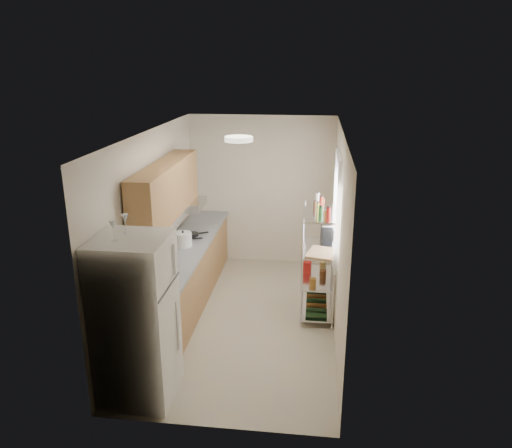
{
  "coord_description": "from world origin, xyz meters",
  "views": [
    {
      "loc": [
        0.92,
        -6.18,
        3.45
      ],
      "look_at": [
        0.14,
        0.25,
        1.33
      ],
      "focal_mm": 35.0,
      "sensor_mm": 36.0,
      "label": 1
    }
  ],
  "objects": [
    {
      "name": "counter_run",
      "position": [
        -0.92,
        0.44,
        0.45
      ],
      "size": [
        0.63,
        3.51,
        0.9
      ],
      "color": "#A77747",
      "rests_on": "ground"
    },
    {
      "name": "wine_glass_b",
      "position": [
        -0.98,
        -1.87,
        1.91
      ],
      "size": [
        0.08,
        0.08,
        0.21
      ],
      "primitive_type": null,
      "color": "silver",
      "rests_on": "refrigerator"
    },
    {
      "name": "wine_glass_a",
      "position": [
        -0.96,
        -1.62,
        1.9
      ],
      "size": [
        0.07,
        0.07,
        0.2
      ],
      "primitive_type": null,
      "color": "silver",
      "rests_on": "refrigerator"
    },
    {
      "name": "window",
      "position": [
        1.23,
        0.35,
        1.55
      ],
      "size": [
        0.06,
        1.0,
        1.46
      ],
      "primitive_type": "cube",
      "color": "white",
      "rests_on": "room"
    },
    {
      "name": "ceiling_dome",
      "position": [
        0.0,
        -0.3,
        2.57
      ],
      "size": [
        0.34,
        0.34,
        0.05
      ],
      "primitive_type": "cylinder",
      "color": "white",
      "rests_on": "room"
    },
    {
      "name": "range_hood",
      "position": [
        -1.0,
        0.9,
        1.39
      ],
      "size": [
        0.5,
        0.6,
        0.12
      ],
      "primitive_type": "cube",
      "color": "#B7BABC",
      "rests_on": "room"
    },
    {
      "name": "espresso_machine",
      "position": [
        1.11,
        0.55,
        1.14
      ],
      "size": [
        0.17,
        0.24,
        0.27
      ],
      "primitive_type": "cube",
      "rotation": [
        0.0,
        0.0,
        0.08
      ],
      "color": "black",
      "rests_on": "bakers_rack"
    },
    {
      "name": "rice_cooker",
      "position": [
        -0.94,
        0.4,
        1.0
      ],
      "size": [
        0.25,
        0.25,
        0.2
      ],
      "primitive_type": "cylinder",
      "color": "white",
      "rests_on": "counter_run"
    },
    {
      "name": "upper_cabinets",
      "position": [
        -1.05,
        0.1,
        1.81
      ],
      "size": [
        0.33,
        2.2,
        0.72
      ],
      "primitive_type": "cube",
      "color": "#A77747",
      "rests_on": "room"
    },
    {
      "name": "frying_pan_large",
      "position": [
        -1.0,
        0.62,
        0.92
      ],
      "size": [
        0.32,
        0.32,
        0.04
      ],
      "primitive_type": "cylinder",
      "rotation": [
        0.0,
        0.0,
        0.31
      ],
      "color": "black",
      "rests_on": "counter_run"
    },
    {
      "name": "bakers_rack",
      "position": [
        1.0,
        0.3,
        1.11
      ],
      "size": [
        0.45,
        0.9,
        1.73
      ],
      "color": "silver",
      "rests_on": "ground"
    },
    {
      "name": "cutting_board",
      "position": [
        1.04,
        0.04,
        1.03
      ],
      "size": [
        0.44,
        0.52,
        0.03
      ],
      "primitive_type": "cube",
      "rotation": [
        0.0,
        0.0,
        -0.23
      ],
      "color": "tan",
      "rests_on": "bakers_rack"
    },
    {
      "name": "frying_pan_small",
      "position": [
        -0.92,
        0.86,
        0.92
      ],
      "size": [
        0.27,
        0.27,
        0.04
      ],
      "primitive_type": "cylinder",
      "rotation": [
        0.0,
        0.0,
        0.51
      ],
      "color": "black",
      "rests_on": "counter_run"
    },
    {
      "name": "storage_bag",
      "position": [
        0.86,
        0.46,
        0.64
      ],
      "size": [
        0.12,
        0.15,
        0.16
      ],
      "primitive_type": "cube",
      "rotation": [
        0.0,
        0.0,
        -0.12
      ],
      "color": "red",
      "rests_on": "bakers_rack"
    },
    {
      "name": "room",
      "position": [
        0.0,
        0.0,
        1.3
      ],
      "size": [
        2.52,
        4.42,
        2.62
      ],
      "color": "#ADA48C",
      "rests_on": "ground"
    },
    {
      "name": "refrigerator",
      "position": [
        -0.87,
        -1.76,
        0.9
      ],
      "size": [
        0.74,
        0.74,
        1.8
      ],
      "primitive_type": "cube",
      "color": "silver",
      "rests_on": "ground"
    }
  ]
}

